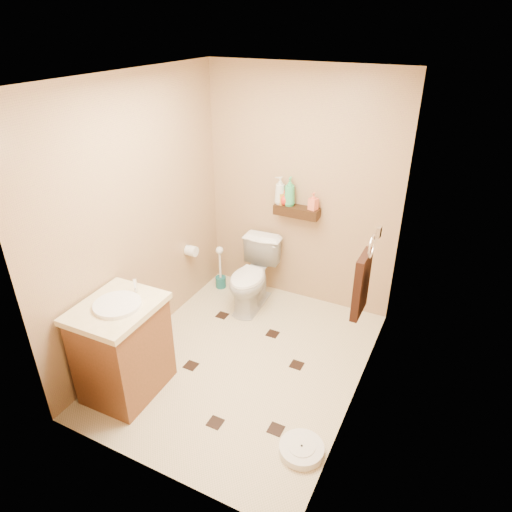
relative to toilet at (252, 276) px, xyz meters
The scene contains 19 objects.
ground 0.96m from the toilet, 68.30° to the right, with size 2.50×2.50×0.00m, color beige.
wall_back 1.00m from the toilet, 51.62° to the left, with size 2.00×0.04×2.40m, color tan.
wall_front 2.27m from the toilet, 80.96° to the right, with size 2.00×0.04×2.40m, color tan.
wall_left 1.36m from the toilet, 128.80° to the right, with size 0.04×2.50×2.40m, color tan.
wall_right 1.78m from the toilet, 32.01° to the right, with size 0.04×2.50×2.40m, color tan.
ceiling 2.23m from the toilet, 68.30° to the right, with size 2.00×2.50×0.02m, color silver.
wall_shelf 0.81m from the toilet, 45.59° to the left, with size 0.46×0.14×0.10m, color #35200E.
floor_accents 1.04m from the toilet, 66.79° to the right, with size 1.21×1.35×0.01m.
toilet is the anchor object (origin of this frame).
vanity 1.59m from the toilet, 103.42° to the right, with size 0.57×0.68×0.95m.
bathroom_scale 1.92m from the toilet, 52.53° to the right, with size 0.35×0.35×0.06m.
toilet_brush 0.55m from the toilet, 160.49° to the left, with size 0.12×0.12×0.51m.
towel_ring 1.49m from the toilet, 25.07° to the right, with size 0.12×0.30×0.76m.
toilet_paper 0.68m from the toilet, 163.37° to the right, with size 0.12×0.11×0.12m.
bottle_a 0.93m from the toilet, 66.88° to the left, with size 0.11×0.11×0.28m, color silver.
bottle_b 0.89m from the toilet, 64.53° to the left, with size 0.08×0.08×0.18m, color orange.
bottle_c 0.88m from the toilet, 59.23° to the left, with size 0.12×0.12×0.15m, color red.
bottle_d 0.95m from the toilet, 53.80° to the left, with size 0.11×0.11×0.29m, color #39AC68.
bottle_e 1.00m from the toilet, 34.14° to the left, with size 0.08×0.08×0.17m, color #EC6F4E.
Camera 1 is at (1.51, -2.79, 2.76)m, focal length 32.00 mm.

